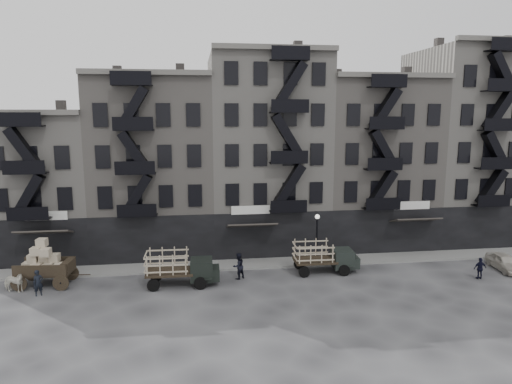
{
  "coord_description": "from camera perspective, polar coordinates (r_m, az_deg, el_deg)",
  "views": [
    {
      "loc": [
        -6.47,
        -31.42,
        12.18
      ],
      "look_at": [
        -1.68,
        4.0,
        5.94
      ],
      "focal_mm": 32.0,
      "sensor_mm": 36.0,
      "label": 1
    }
  ],
  "objects": [
    {
      "name": "policeman",
      "position": [
        38.0,
        26.21,
        -8.56
      ],
      "size": [
        0.96,
        0.41,
        1.62
      ],
      "primitive_type": "imported",
      "rotation": [
        0.0,
        0.0,
        3.12
      ],
      "color": "black",
      "rests_on": "ground"
    },
    {
      "name": "building_center",
      "position": [
        41.91,
        1.22,
        4.87
      ],
      "size": [
        10.0,
        11.35,
        18.2
      ],
      "color": "#9A958E",
      "rests_on": "ground"
    },
    {
      "name": "building_midwest",
      "position": [
        41.66,
        -12.53,
        3.22
      ],
      "size": [
        10.0,
        11.35,
        16.2
      ],
      "color": "gray",
      "rests_on": "ground"
    },
    {
      "name": "lamp_post",
      "position": [
        36.55,
        7.62,
        -5.09
      ],
      "size": [
        0.36,
        0.36,
        4.28
      ],
      "color": "black",
      "rests_on": "ground"
    },
    {
      "name": "building_west",
      "position": [
        43.85,
        -25.58,
        0.83
      ],
      "size": [
        10.0,
        11.35,
        13.2
      ],
      "color": "#9A958E",
      "rests_on": "ground"
    },
    {
      "name": "building_east",
      "position": [
        49.11,
        25.05,
        5.27
      ],
      "size": [
        10.0,
        11.35,
        19.2
      ],
      "color": "#9A958E",
      "rests_on": "ground"
    },
    {
      "name": "stake_truck_east",
      "position": [
        35.7,
        8.48,
        -7.76
      ],
      "size": [
        5.0,
        2.17,
        2.48
      ],
      "rotation": [
        0.0,
        0.0,
        -0.02
      ],
      "color": "black",
      "rests_on": "ground"
    },
    {
      "name": "ground",
      "position": [
        34.32,
        3.75,
        -10.91
      ],
      "size": [
        140.0,
        140.0,
        0.0
      ],
      "primitive_type": "plane",
      "color": "#38383A",
      "rests_on": "ground"
    },
    {
      "name": "stake_truck_west",
      "position": [
        33.22,
        -9.47,
        -9.04
      ],
      "size": [
        5.2,
        2.26,
        2.58
      ],
      "rotation": [
        0.0,
        0.0,
        -0.03
      ],
      "color": "black",
      "rests_on": "ground"
    },
    {
      "name": "car_east",
      "position": [
        41.04,
        28.64,
        -7.69
      ],
      "size": [
        1.85,
        3.85,
        1.27
      ],
      "primitive_type": "imported",
      "rotation": [
        0.0,
        0.0,
        -0.1
      ],
      "color": "#B0AA9E",
      "rests_on": "ground"
    },
    {
      "name": "building_mideast",
      "position": [
        44.66,
        14.02,
        3.6
      ],
      "size": [
        10.0,
        11.35,
        16.2
      ],
      "color": "gray",
      "rests_on": "ground"
    },
    {
      "name": "wagon",
      "position": [
        35.88,
        -25.12,
        -7.69
      ],
      "size": [
        4.13,
        2.48,
        3.35
      ],
      "rotation": [
        0.0,
        0.0,
        -0.09
      ],
      "color": "black",
      "rests_on": "ground"
    },
    {
      "name": "sidewalk",
      "position": [
        37.76,
        2.61,
        -8.81
      ],
      "size": [
        55.0,
        2.5,
        0.15
      ],
      "primitive_type": "cube",
      "color": "slate",
      "rests_on": "ground"
    },
    {
      "name": "pedestrian_west",
      "position": [
        34.49,
        -25.58,
        -10.22
      ],
      "size": [
        0.77,
        0.68,
        1.77
      ],
      "primitive_type": "imported",
      "rotation": [
        0.0,
        0.0,
        0.49
      ],
      "color": "black",
      "rests_on": "ground"
    },
    {
      "name": "horse",
      "position": [
        35.89,
        -28.07,
        -9.94
      ],
      "size": [
        1.85,
        1.27,
        1.43
      ],
      "primitive_type": "imported",
      "rotation": [
        0.0,
        0.0,
        1.25
      ],
      "color": "beige",
      "rests_on": "ground"
    },
    {
      "name": "pedestrian_mid",
      "position": [
        34.17,
        -2.21,
        -9.23
      ],
      "size": [
        1.21,
        1.16,
        1.97
      ],
      "primitive_type": "imported",
      "rotation": [
        0.0,
        0.0,
        3.74
      ],
      "color": "black",
      "rests_on": "ground"
    }
  ]
}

